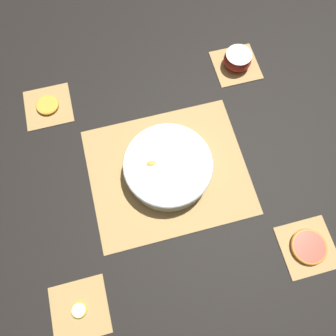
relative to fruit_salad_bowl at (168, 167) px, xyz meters
name	(u,v)px	position (x,y,z in m)	size (l,w,h in m)	color
ground_plane	(168,172)	(0.00, 0.00, -0.04)	(6.00, 6.00, 0.00)	black
bamboo_mat_center	(168,171)	(0.00, 0.00, -0.04)	(0.46, 0.38, 0.01)	#A8844C
coaster_mat_near_left	(80,310)	(-0.31, -0.31, -0.04)	(0.14, 0.14, 0.01)	#A8844C
coaster_mat_near_right	(308,247)	(0.31, -0.31, -0.04)	(0.14, 0.14, 0.01)	#A8844C
coaster_mat_far_left	(48,106)	(-0.31, 0.31, -0.04)	(0.14, 0.14, 0.01)	#A8844C
coaster_mat_far_right	(236,65)	(0.31, 0.31, -0.04)	(0.14, 0.14, 0.01)	#A8844C
fruit_salad_bowl	(168,167)	(0.00, 0.00, 0.00)	(0.25, 0.25, 0.07)	silver
apple_half	(238,59)	(0.31, 0.31, -0.01)	(0.09, 0.09, 0.05)	#B72D23
orange_slice_whole	(47,105)	(-0.31, 0.31, -0.03)	(0.07, 0.07, 0.01)	#F9A338
banana_coin_single	(79,310)	(-0.31, -0.31, -0.03)	(0.04, 0.04, 0.01)	#F7EFC6
grapefruit_slice	(309,247)	(0.31, -0.31, -0.03)	(0.10, 0.10, 0.01)	red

